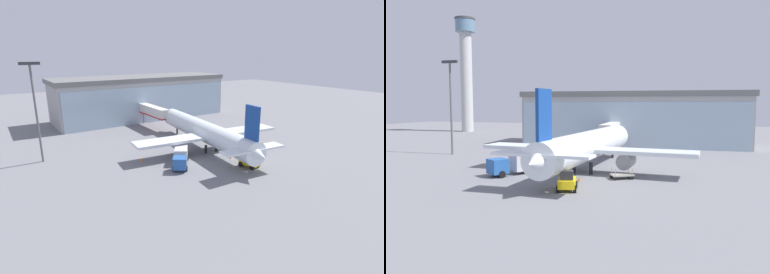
% 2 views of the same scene
% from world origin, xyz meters
% --- Properties ---
extents(ground, '(240.00, 240.00, 0.00)m').
position_xyz_m(ground, '(0.00, 0.00, 0.00)').
color(ground, slate).
extents(terminal_building, '(50.36, 18.28, 12.13)m').
position_xyz_m(terminal_building, '(0.01, 39.92, 6.07)').
color(terminal_building, '#9F9F9F').
rests_on(terminal_building, ground).
extents(jet_bridge, '(2.85, 14.66, 5.59)m').
position_xyz_m(jet_bridge, '(-2.62, 26.81, 4.22)').
color(jet_bridge, silver).
rests_on(jet_bridge, ground).
extents(apron_light_mast, '(3.20, 0.40, 17.33)m').
position_xyz_m(apron_light_mast, '(-29.94, 13.38, 10.38)').
color(apron_light_mast, '#59595E').
rests_on(apron_light_mast, ground).
extents(airplane, '(30.18, 35.56, 11.00)m').
position_xyz_m(airplane, '(-1.25, 3.83, 3.55)').
color(airplane, white).
rests_on(airplane, ground).
extents(catering_truck, '(5.80, 7.33, 2.65)m').
position_xyz_m(catering_truck, '(-9.78, -0.96, 1.47)').
color(catering_truck, '#2659A5').
rests_on(catering_truck, ground).
extents(baggage_cart, '(3.22, 2.78, 1.50)m').
position_xyz_m(baggage_cart, '(4.36, -0.15, 0.50)').
color(baggage_cart, '#9E998C').
rests_on(baggage_cart, ground).
extents(pushback_tug, '(2.82, 3.54, 2.30)m').
position_xyz_m(pushback_tug, '(-0.31, -8.06, 0.97)').
color(pushback_tug, yellow).
rests_on(pushback_tug, ground).
extents(safety_cone_nose, '(0.36, 0.36, 0.55)m').
position_xyz_m(safety_cone_nose, '(-0.40, -3.02, 0.28)').
color(safety_cone_nose, orange).
rests_on(safety_cone_nose, ground).
extents(safety_cone_wingtip, '(0.36, 0.36, 0.55)m').
position_xyz_m(safety_cone_wingtip, '(-14.66, 4.24, 0.28)').
color(safety_cone_wingtip, orange).
rests_on(safety_cone_wingtip, ground).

